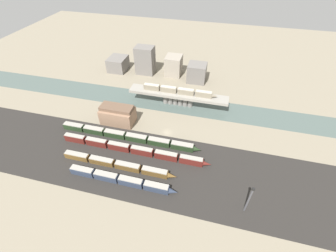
% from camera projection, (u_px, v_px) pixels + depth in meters
% --- Properties ---
extents(ground_plane, '(400.00, 400.00, 0.00)m').
position_uv_depth(ground_plane, '(167.00, 133.00, 124.86)').
color(ground_plane, gray).
extents(railbed_yard, '(280.00, 42.00, 0.01)m').
position_uv_depth(railbed_yard, '(155.00, 166.00, 107.45)').
color(railbed_yard, '#282623').
rests_on(railbed_yard, ground).
extents(river_water, '(320.00, 19.18, 0.01)m').
position_uv_depth(river_water, '(178.00, 104.00, 144.71)').
color(river_water, '#4C5B56').
rests_on(river_water, ground).
extents(bridge, '(61.96, 8.58, 8.50)m').
position_uv_depth(bridge, '(178.00, 96.00, 140.51)').
color(bridge, gray).
rests_on(bridge, ground).
extents(train_on_bridge, '(46.11, 2.65, 3.76)m').
position_uv_depth(train_on_bridge, '(179.00, 91.00, 137.76)').
color(train_on_bridge, gray).
rests_on(train_on_bridge, bridge).
extents(train_yard_near, '(50.09, 2.96, 3.91)m').
position_uv_depth(train_yard_near, '(121.00, 180.00, 99.30)').
color(train_yard_near, '#2D384C').
rests_on(train_yard_near, ground).
extents(train_yard_mid, '(56.18, 2.83, 3.46)m').
position_uv_depth(train_yard_mid, '(118.00, 164.00, 105.96)').
color(train_yard_mid, brown).
rests_on(train_yard_mid, ground).
extents(train_yard_far, '(77.25, 2.63, 4.19)m').
position_uv_depth(train_yard_far, '(132.00, 149.00, 112.69)').
color(train_yard_far, '#5B1E19').
rests_on(train_yard_far, ground).
extents(train_yard_outer, '(77.58, 3.18, 3.66)m').
position_uv_depth(train_yard_outer, '(128.00, 137.00, 119.91)').
color(train_yard_outer, '#23381E').
rests_on(train_yard_outer, ground).
extents(warehouse_building, '(18.79, 10.68, 11.02)m').
position_uv_depth(warehouse_building, '(118.00, 115.00, 128.41)').
color(warehouse_building, '#937056').
rests_on(warehouse_building, ground).
extents(signal_tower, '(1.00, 0.75, 15.70)m').
position_uv_depth(signal_tower, '(249.00, 200.00, 85.32)').
color(signal_tower, '#4C4C51').
rests_on(signal_tower, ground).
extents(city_block_far_left, '(13.23, 15.29, 10.22)m').
position_uv_depth(city_block_far_left, '(118.00, 64.00, 176.28)').
color(city_block_far_left, slate).
rests_on(city_block_far_left, ground).
extents(city_block_left, '(13.68, 10.24, 20.56)m').
position_uv_depth(city_block_left, '(145.00, 60.00, 169.45)').
color(city_block_left, slate).
rests_on(city_block_left, ground).
extents(city_block_center, '(11.73, 12.79, 14.45)m').
position_uv_depth(city_block_center, '(174.00, 66.00, 169.55)').
color(city_block_center, gray).
rests_on(city_block_center, ground).
extents(city_block_right, '(13.05, 12.49, 13.01)m').
position_uv_depth(city_block_right, '(197.00, 73.00, 162.67)').
color(city_block_right, slate).
rests_on(city_block_right, ground).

